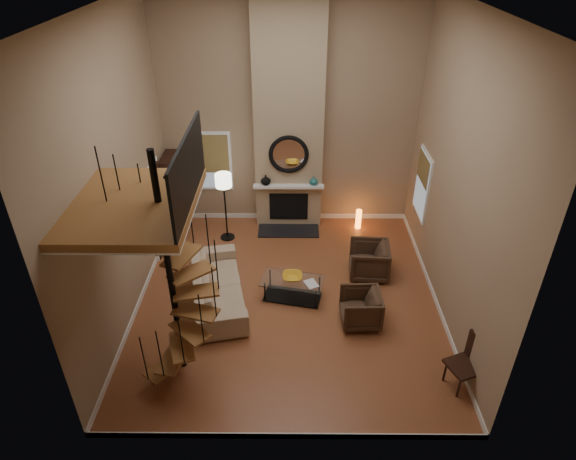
{
  "coord_description": "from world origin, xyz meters",
  "views": [
    {
      "loc": [
        0.06,
        -7.84,
        6.55
      ],
      "look_at": [
        0.0,
        0.4,
        1.4
      ],
      "focal_mm": 30.81,
      "sensor_mm": 36.0,
      "label": 1
    }
  ],
  "objects_px": {
    "hutch": "(175,193)",
    "coffee_table": "(292,287)",
    "armchair_far": "(364,308)",
    "accent_lamp": "(358,219)",
    "armchair_near": "(373,261)",
    "floor_lamp": "(224,186)",
    "side_chair": "(469,361)",
    "sofa": "(217,284)"
  },
  "relations": [
    {
      "from": "hutch",
      "to": "accent_lamp",
      "type": "height_order",
      "value": "hutch"
    },
    {
      "from": "sofa",
      "to": "armchair_near",
      "type": "bearing_deg",
      "value": -86.34
    },
    {
      "from": "floor_lamp",
      "to": "armchair_near",
      "type": "bearing_deg",
      "value": -23.57
    },
    {
      "from": "armchair_near",
      "to": "coffee_table",
      "type": "distance_m",
      "value": 1.92
    },
    {
      "from": "side_chair",
      "to": "accent_lamp",
      "type": "bearing_deg",
      "value": 103.59
    },
    {
      "from": "armchair_near",
      "to": "armchair_far",
      "type": "xyz_separation_m",
      "value": [
        -0.37,
        -1.54,
        0.0
      ]
    },
    {
      "from": "armchair_near",
      "to": "accent_lamp",
      "type": "relative_size",
      "value": 1.67
    },
    {
      "from": "hutch",
      "to": "side_chair",
      "type": "relative_size",
      "value": 1.91
    },
    {
      "from": "armchair_near",
      "to": "floor_lamp",
      "type": "xyz_separation_m",
      "value": [
        -3.31,
        1.44,
        1.06
      ]
    },
    {
      "from": "sofa",
      "to": "floor_lamp",
      "type": "distance_m",
      "value": 2.56
    },
    {
      "from": "armchair_far",
      "to": "accent_lamp",
      "type": "height_order",
      "value": "armchair_far"
    },
    {
      "from": "armchair_far",
      "to": "coffee_table",
      "type": "xyz_separation_m",
      "value": [
        -1.36,
        0.72,
        -0.07
      ]
    },
    {
      "from": "sofa",
      "to": "coffee_table",
      "type": "relative_size",
      "value": 1.8
    },
    {
      "from": "armchair_far",
      "to": "side_chair",
      "type": "relative_size",
      "value": 0.74
    },
    {
      "from": "side_chair",
      "to": "sofa",
      "type": "bearing_deg",
      "value": 154.01
    },
    {
      "from": "armchair_far",
      "to": "coffee_table",
      "type": "distance_m",
      "value": 1.54
    },
    {
      "from": "armchair_far",
      "to": "accent_lamp",
      "type": "xyz_separation_m",
      "value": [
        0.3,
        3.47,
        -0.1
      ]
    },
    {
      "from": "side_chair",
      "to": "armchair_near",
      "type": "bearing_deg",
      "value": 110.34
    },
    {
      "from": "armchair_near",
      "to": "coffee_table",
      "type": "relative_size",
      "value": 0.62
    },
    {
      "from": "hutch",
      "to": "coffee_table",
      "type": "xyz_separation_m",
      "value": [
        2.85,
        -2.79,
        -0.67
      ]
    },
    {
      "from": "floor_lamp",
      "to": "armchair_far",
      "type": "bearing_deg",
      "value": -45.47
    },
    {
      "from": "armchair_near",
      "to": "side_chair",
      "type": "relative_size",
      "value": 0.83
    },
    {
      "from": "coffee_table",
      "to": "accent_lamp",
      "type": "xyz_separation_m",
      "value": [
        1.66,
        2.75,
        -0.03
      ]
    },
    {
      "from": "armchair_far",
      "to": "coffee_table",
      "type": "height_order",
      "value": "armchair_far"
    },
    {
      "from": "hutch",
      "to": "accent_lamp",
      "type": "distance_m",
      "value": 4.56
    },
    {
      "from": "accent_lamp",
      "to": "armchair_far",
      "type": "bearing_deg",
      "value": -94.88
    },
    {
      "from": "hutch",
      "to": "sofa",
      "type": "distance_m",
      "value": 3.21
    },
    {
      "from": "sofa",
      "to": "coffee_table",
      "type": "bearing_deg",
      "value": -98.92
    },
    {
      "from": "coffee_table",
      "to": "floor_lamp",
      "type": "bearing_deg",
      "value": 124.88
    },
    {
      "from": "hutch",
      "to": "floor_lamp",
      "type": "relative_size",
      "value": 1.13
    },
    {
      "from": "sofa",
      "to": "armchair_near",
      "type": "relative_size",
      "value": 2.9
    },
    {
      "from": "hutch",
      "to": "accent_lamp",
      "type": "relative_size",
      "value": 3.83
    },
    {
      "from": "armchair_far",
      "to": "side_chair",
      "type": "height_order",
      "value": "side_chair"
    },
    {
      "from": "floor_lamp",
      "to": "accent_lamp",
      "type": "relative_size",
      "value": 3.38
    },
    {
      "from": "armchair_far",
      "to": "accent_lamp",
      "type": "bearing_deg",
      "value": 173.38
    },
    {
      "from": "sofa",
      "to": "armchair_far",
      "type": "height_order",
      "value": "sofa"
    },
    {
      "from": "armchair_near",
      "to": "armchair_far",
      "type": "bearing_deg",
      "value": -9.05
    },
    {
      "from": "armchair_near",
      "to": "armchair_far",
      "type": "distance_m",
      "value": 1.59
    },
    {
      "from": "floor_lamp",
      "to": "side_chair",
      "type": "distance_m",
      "value": 6.36
    },
    {
      "from": "coffee_table",
      "to": "armchair_far",
      "type": "bearing_deg",
      "value": -27.96
    },
    {
      "from": "sofa",
      "to": "coffee_table",
      "type": "xyz_separation_m",
      "value": [
        1.51,
        0.08,
        -0.11
      ]
    },
    {
      "from": "armchair_near",
      "to": "side_chair",
      "type": "distance_m",
      "value": 3.23
    }
  ]
}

